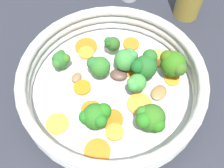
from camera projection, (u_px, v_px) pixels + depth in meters
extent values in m
plane|color=#22242C|center=(112.00, 92.00, 0.51)|extent=(4.00, 4.00, 0.00)
cylinder|color=#B2B5B7|center=(112.00, 90.00, 0.50)|extent=(0.32, 0.32, 0.01)
torus|color=#B6BBB8|center=(112.00, 86.00, 0.49)|extent=(0.33, 0.33, 0.02)
torus|color=#B6BBB8|center=(112.00, 80.00, 0.47)|extent=(0.33, 0.33, 0.02)
torus|color=#B6BBB8|center=(112.00, 75.00, 0.45)|extent=(0.33, 0.33, 0.02)
sphere|color=#AFB9BC|center=(150.00, 162.00, 0.42)|extent=(0.01, 0.01, 0.01)
cylinder|color=orange|center=(115.00, 132.00, 0.44)|extent=(0.04, 0.04, 0.01)
cylinder|color=orange|center=(57.00, 124.00, 0.45)|extent=(0.06, 0.06, 0.00)
cylinder|color=orange|center=(131.00, 44.00, 0.55)|extent=(0.05, 0.05, 0.01)
cylinder|color=orange|center=(82.00, 87.00, 0.49)|extent=(0.05, 0.05, 0.01)
cylinder|color=orange|center=(86.00, 47.00, 0.54)|extent=(0.05, 0.05, 0.00)
cylinder|color=orange|center=(91.00, 110.00, 0.47)|extent=(0.05, 0.05, 0.00)
cylinder|color=orange|center=(172.00, 79.00, 0.50)|extent=(0.04, 0.04, 0.00)
cylinder|color=#E35B13|center=(112.00, 119.00, 0.46)|extent=(0.05, 0.05, 0.01)
cylinder|color=orange|center=(97.00, 151.00, 0.43)|extent=(0.05, 0.05, 0.00)
cylinder|color=orange|center=(86.00, 53.00, 0.53)|extent=(0.04, 0.04, 0.00)
cylinder|color=#F8913C|center=(157.00, 58.00, 0.53)|extent=(0.06, 0.06, 0.00)
cylinder|color=orange|center=(139.00, 104.00, 0.47)|extent=(0.05, 0.05, 0.01)
cylinder|color=orange|center=(132.00, 69.00, 0.51)|extent=(0.05, 0.05, 0.00)
cylinder|color=#629355|center=(96.00, 122.00, 0.45)|extent=(0.01, 0.01, 0.02)
sphere|color=#25621C|center=(95.00, 116.00, 0.43)|extent=(0.04, 0.04, 0.04)
sphere|color=#1D681C|center=(86.00, 117.00, 0.43)|extent=(0.02, 0.02, 0.02)
sphere|color=#206816|center=(104.00, 111.00, 0.43)|extent=(0.03, 0.03, 0.03)
sphere|color=#1E631A|center=(101.00, 121.00, 0.41)|extent=(0.02, 0.02, 0.02)
cylinder|color=#729E54|center=(62.00, 65.00, 0.51)|extent=(0.01, 0.01, 0.01)
sphere|color=#245B22|center=(60.00, 60.00, 0.50)|extent=(0.03, 0.03, 0.03)
sphere|color=#2D6119|center=(66.00, 59.00, 0.49)|extent=(0.02, 0.02, 0.02)
sphere|color=#285E18|center=(61.00, 53.00, 0.50)|extent=(0.01, 0.01, 0.01)
sphere|color=#2D5D27|center=(57.00, 64.00, 0.49)|extent=(0.02, 0.02, 0.02)
cylinder|color=#5E944E|center=(150.00, 123.00, 0.45)|extent=(0.01, 0.01, 0.02)
sphere|color=#2B601A|center=(151.00, 118.00, 0.43)|extent=(0.05, 0.05, 0.05)
sphere|color=#236719|center=(144.00, 120.00, 0.42)|extent=(0.03, 0.03, 0.03)
sphere|color=#216315|center=(158.00, 125.00, 0.42)|extent=(0.02, 0.02, 0.02)
sphere|color=#28681E|center=(142.00, 112.00, 0.42)|extent=(0.02, 0.02, 0.02)
cylinder|color=#86AA69|center=(100.00, 73.00, 0.50)|extent=(0.01, 0.01, 0.02)
sphere|color=#296523|center=(100.00, 67.00, 0.48)|extent=(0.04, 0.04, 0.04)
sphere|color=#235C29|center=(93.00, 63.00, 0.48)|extent=(0.02, 0.02, 0.02)
sphere|color=#295C28|center=(107.00, 64.00, 0.48)|extent=(0.02, 0.02, 0.02)
cylinder|color=#6A9453|center=(113.00, 50.00, 0.53)|extent=(0.01, 0.01, 0.02)
sphere|color=#27501B|center=(113.00, 44.00, 0.51)|extent=(0.03, 0.03, 0.03)
sphere|color=#204A17|center=(109.00, 44.00, 0.51)|extent=(0.01, 0.01, 0.01)
sphere|color=#2E4A24|center=(108.00, 45.00, 0.51)|extent=(0.02, 0.02, 0.02)
sphere|color=#1D5624|center=(108.00, 41.00, 0.51)|extent=(0.02, 0.02, 0.02)
cylinder|color=#6B944C|center=(171.00, 71.00, 0.50)|extent=(0.01, 0.01, 0.02)
sphere|color=#2A5F14|center=(173.00, 64.00, 0.48)|extent=(0.05, 0.05, 0.05)
sphere|color=#305619|center=(180.00, 69.00, 0.47)|extent=(0.03, 0.03, 0.03)
sphere|color=#33580F|center=(167.00, 56.00, 0.48)|extent=(0.03, 0.03, 0.03)
cylinder|color=#749760|center=(143.00, 72.00, 0.50)|extent=(0.01, 0.01, 0.02)
sphere|color=#1E5520|center=(144.00, 65.00, 0.48)|extent=(0.04, 0.04, 0.04)
sphere|color=#1F591E|center=(150.00, 57.00, 0.48)|extent=(0.03, 0.03, 0.03)
sphere|color=#16511C|center=(137.00, 64.00, 0.47)|extent=(0.03, 0.03, 0.03)
cylinder|color=#7D9555|center=(137.00, 88.00, 0.48)|extent=(0.01, 0.01, 0.02)
sphere|color=#388134|center=(137.00, 83.00, 0.46)|extent=(0.03, 0.03, 0.03)
sphere|color=#338637|center=(134.00, 86.00, 0.46)|extent=(0.02, 0.02, 0.02)
sphere|color=#3F803A|center=(132.00, 83.00, 0.46)|extent=(0.02, 0.02, 0.02)
cylinder|color=#729A5D|center=(125.00, 66.00, 0.51)|extent=(0.01, 0.01, 0.02)
sphere|color=#347834|center=(125.00, 60.00, 0.49)|extent=(0.04, 0.04, 0.04)
sphere|color=#39743D|center=(133.00, 56.00, 0.49)|extent=(0.02, 0.02, 0.02)
sphere|color=#37793D|center=(130.00, 53.00, 0.49)|extent=(0.02, 0.02, 0.02)
ellipsoid|color=brown|center=(119.00, 75.00, 0.50)|extent=(0.04, 0.04, 0.01)
ellipsoid|color=#866248|center=(136.00, 66.00, 0.51)|extent=(0.03, 0.03, 0.01)
ellipsoid|color=brown|center=(77.00, 77.00, 0.50)|extent=(0.03, 0.03, 0.01)
ellipsoid|color=olive|center=(159.00, 93.00, 0.48)|extent=(0.04, 0.04, 0.01)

